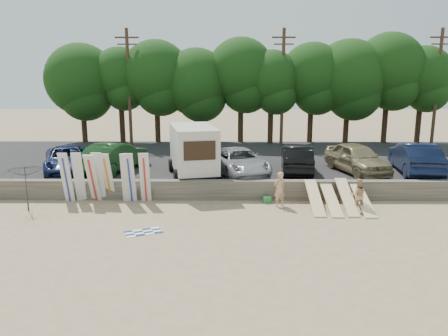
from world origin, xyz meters
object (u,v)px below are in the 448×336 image
(box_trailer, at_px, (193,148))
(car_4, at_px, (357,158))
(car_1, at_px, (115,157))
(cooler, at_px, (267,200))
(beachgoer_b, at_px, (358,195))
(car_0, at_px, (67,159))
(beachgoer_a, at_px, (279,189))
(car_2, at_px, (239,162))
(car_5, at_px, (415,158))
(car_3, at_px, (297,159))
(beach_umbrella, at_px, (28,188))

(box_trailer, distance_m, car_4, 9.43)
(car_1, xyz_separation_m, cooler, (8.62, -4.15, -1.38))
(beachgoer_b, bearing_deg, car_0, -14.53)
(beachgoer_a, xyz_separation_m, cooler, (-0.53, 0.58, -0.70))
(box_trailer, relative_size, car_4, 0.95)
(box_trailer, relative_size, beachgoer_a, 2.76)
(beachgoer_a, relative_size, cooler, 4.52)
(car_1, bearing_deg, car_2, -168.49)
(cooler, bearing_deg, box_trailer, 134.22)
(car_2, height_order, car_5, car_5)
(car_2, distance_m, car_3, 3.38)
(car_0, relative_size, car_2, 1.01)
(car_3, distance_m, car_4, 3.47)
(car_3, distance_m, car_5, 6.78)
(beachgoer_a, bearing_deg, beachgoer_b, 139.34)
(car_3, height_order, cooler, car_3)
(car_1, bearing_deg, car_0, 24.77)
(car_3, distance_m, beach_umbrella, 14.30)
(car_1, distance_m, beachgoer_b, 13.87)
(car_3, height_order, beachgoer_b, car_3)
(box_trailer, height_order, car_0, box_trailer)
(beachgoer_a, bearing_deg, car_3, -137.66)
(car_0, distance_m, beach_umbrella, 5.22)
(cooler, bearing_deg, beachgoer_b, -26.70)
(beachgoer_a, bearing_deg, car_1, -56.32)
(car_4, height_order, beachgoer_b, car_4)
(car_3, bearing_deg, car_4, -175.00)
(box_trailer, relative_size, car_5, 0.88)
(cooler, bearing_deg, car_0, 152.40)
(car_0, xyz_separation_m, beachgoer_b, (15.43, -5.17, -0.65))
(car_4, bearing_deg, car_5, -16.35)
(beachgoer_b, bearing_deg, car_3, -63.83)
(car_0, height_order, car_1, car_1)
(car_2, relative_size, beach_umbrella, 2.14)
(box_trailer, distance_m, car_0, 7.55)
(car_2, relative_size, beachgoer_b, 3.36)
(car_5, bearing_deg, beachgoer_a, 34.97)
(car_0, relative_size, car_4, 1.07)
(car_4, relative_size, beachgoer_b, 3.17)
(car_0, distance_m, car_4, 16.81)
(car_5, relative_size, beach_umbrella, 2.18)
(car_0, bearing_deg, beachgoer_b, -38.11)
(beachgoer_a, distance_m, beachgoer_b, 3.65)
(car_2, distance_m, cooler, 3.74)
(car_4, bearing_deg, beach_umbrella, -177.82)
(car_5, height_order, beachgoer_b, car_5)
(car_3, relative_size, beachgoer_a, 2.78)
(car_3, height_order, car_5, car_5)
(cooler, distance_m, beach_umbrella, 11.43)
(beachgoer_a, bearing_deg, car_4, -167.69)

